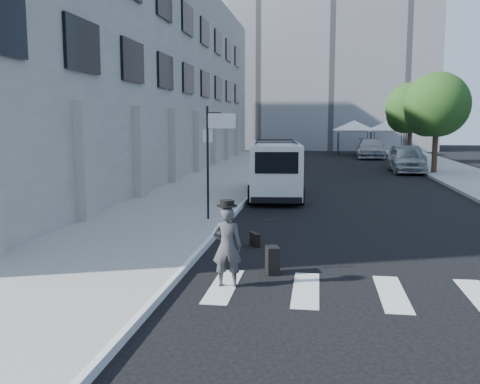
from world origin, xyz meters
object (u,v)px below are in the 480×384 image
(parked_car_c, at_px, (370,149))
(cargo_van, at_px, (275,169))
(businessman, at_px, (227,247))
(parked_car_b, at_px, (407,157))
(parked_car_a, at_px, (406,160))
(suitcase, at_px, (272,260))
(briefcase, at_px, (255,239))

(parked_car_c, bearing_deg, cargo_van, -102.14)
(businessman, bearing_deg, parked_car_c, -103.10)
(parked_car_b, bearing_deg, businessman, -109.88)
(parked_car_a, bearing_deg, cargo_van, -122.01)
(suitcase, bearing_deg, parked_car_c, 66.12)
(suitcase, relative_size, cargo_van, 0.18)
(businessman, height_order, cargo_van, cargo_van)
(suitcase, xyz_separation_m, parked_car_c, (5.30, 35.68, 0.52))
(briefcase, bearing_deg, parked_car_c, 51.02)
(parked_car_b, height_order, parked_car_c, parked_car_c)
(briefcase, height_order, parked_car_c, parked_car_c)
(cargo_van, distance_m, parked_car_c, 25.16)
(cargo_van, xyz_separation_m, parked_car_a, (7.15, 11.72, -0.37))
(briefcase, bearing_deg, cargo_van, 62.53)
(businessman, xyz_separation_m, parked_car_a, (7.08, 24.02, 0.02))
(businessman, relative_size, suitcase, 1.41)
(parked_car_b, bearing_deg, suitcase, -108.84)
(parked_car_c, bearing_deg, parked_car_b, -77.49)
(cargo_van, relative_size, parked_car_a, 1.30)
(parked_car_a, bearing_deg, businessman, -107.05)
(cargo_van, relative_size, parked_car_c, 1.09)
(businessman, relative_size, parked_car_a, 0.33)
(cargo_van, bearing_deg, parked_car_b, 57.53)
(briefcase, xyz_separation_m, cargo_van, (-0.21, 8.86, 1.01))
(cargo_van, bearing_deg, businessman, -95.45)
(parked_car_b, bearing_deg, parked_car_a, -104.09)
(briefcase, distance_m, suitcase, 2.52)
(parked_car_c, bearing_deg, briefcase, -98.11)
(suitcase, relative_size, parked_car_b, 0.25)
(parked_car_c, bearing_deg, businessman, -97.38)
(parked_car_a, bearing_deg, parked_car_c, 93.81)
(cargo_van, bearing_deg, parked_car_c, 70.03)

